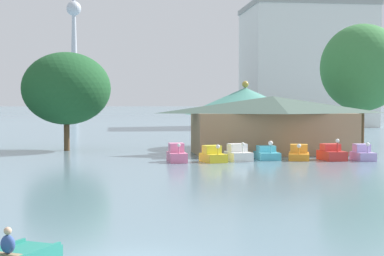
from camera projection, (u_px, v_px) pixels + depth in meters
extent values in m
cube|color=#997F5B|center=(8.00, 254.00, 16.88)|extent=(1.13, 0.78, 0.04)
ellipsoid|color=#334C8C|center=(8.00, 244.00, 16.87)|extent=(0.54, 0.49, 0.52)
sphere|color=tan|center=(8.00, 231.00, 16.85)|extent=(0.22, 0.22, 0.22)
cube|color=pink|center=(177.00, 157.00, 49.36)|extent=(1.48, 2.70, 0.77)
cube|color=pink|center=(176.00, 148.00, 49.66)|extent=(1.21, 1.24, 0.74)
cylinder|color=pink|center=(179.00, 150.00, 48.30)|extent=(0.14, 0.14, 0.52)
sphere|color=white|center=(179.00, 145.00, 48.28)|extent=(0.28, 0.28, 0.28)
cube|color=yellow|center=(213.00, 158.00, 49.30)|extent=(2.08, 2.64, 0.68)
cube|color=yellow|center=(212.00, 149.00, 49.54)|extent=(1.54, 1.34, 0.65)
cylinder|color=yellow|center=(218.00, 152.00, 48.41)|extent=(0.14, 0.14, 0.47)
sphere|color=white|center=(218.00, 147.00, 48.40)|extent=(0.33, 0.33, 0.33)
cube|color=white|center=(238.00, 156.00, 50.47)|extent=(2.06, 2.76, 0.72)
cube|color=white|center=(237.00, 148.00, 50.75)|extent=(1.60, 1.34, 0.66)
cylinder|color=white|center=(243.00, 149.00, 49.47)|extent=(0.14, 0.14, 0.56)
sphere|color=white|center=(243.00, 144.00, 49.46)|extent=(0.30, 0.30, 0.30)
cube|color=#4CB7CC|center=(267.00, 156.00, 51.58)|extent=(1.70, 2.89, 0.62)
cube|color=#5DCDE2|center=(266.00, 149.00, 51.91)|extent=(1.44, 1.31, 0.52)
cylinder|color=#4CB7CC|center=(271.00, 149.00, 50.41)|extent=(0.14, 0.14, 0.64)
sphere|color=white|center=(271.00, 143.00, 50.39)|extent=(0.38, 0.38, 0.38)
cube|color=orange|center=(299.00, 156.00, 51.22)|extent=(2.40, 3.13, 0.57)
cube|color=gold|center=(299.00, 149.00, 51.53)|extent=(1.71, 1.60, 0.71)
cylinder|color=orange|center=(299.00, 151.00, 50.11)|extent=(0.14, 0.14, 0.50)
sphere|color=white|center=(299.00, 146.00, 50.09)|extent=(0.35, 0.35, 0.35)
cube|color=red|center=(332.00, 156.00, 50.96)|extent=(1.85, 2.74, 0.77)
cube|color=#E8423C|center=(330.00, 147.00, 51.26)|extent=(1.50, 1.28, 0.58)
cylinder|color=red|center=(337.00, 147.00, 49.90)|extent=(0.14, 0.14, 0.74)
sphere|color=white|center=(337.00, 141.00, 49.88)|extent=(0.33, 0.33, 0.33)
cube|color=#B299D8|center=(363.00, 156.00, 50.73)|extent=(1.44, 2.46, 0.69)
cube|color=#C8ADF0|center=(362.00, 148.00, 51.00)|extent=(1.21, 1.11, 0.65)
cylinder|color=#B299D8|center=(368.00, 150.00, 49.73)|extent=(0.14, 0.14, 0.54)
sphere|color=white|center=(368.00, 144.00, 49.72)|extent=(0.32, 0.32, 0.32)
cube|color=#9E7F5B|center=(273.00, 133.00, 57.61)|extent=(14.67, 6.61, 3.80)
pyramid|color=#42564C|center=(273.00, 105.00, 57.50)|extent=(15.84, 7.61, 1.60)
cylinder|color=brown|center=(245.00, 131.00, 64.48)|extent=(9.98, 9.98, 3.59)
cone|color=teal|center=(245.00, 101.00, 64.35)|extent=(12.73, 12.73, 2.79)
sphere|color=#B7993D|center=(245.00, 84.00, 64.28)|extent=(0.70, 0.70, 0.70)
cylinder|color=brown|center=(67.00, 138.00, 61.14)|extent=(0.57, 0.57, 2.60)
ellipsoid|color=#1E5128|center=(66.00, 88.00, 60.94)|extent=(8.79, 8.79, 7.20)
cylinder|color=brown|center=(362.00, 128.00, 69.36)|extent=(0.59, 0.59, 3.84)
ellipsoid|color=#3D7F42|center=(362.00, 68.00, 69.09)|extent=(9.40, 9.40, 9.81)
cube|color=silver|center=(306.00, 69.00, 125.66)|extent=(24.20, 18.28, 23.68)
cube|color=#999993|center=(306.00, 8.00, 125.16)|extent=(24.68, 18.65, 1.00)
cone|color=#B7BCC6|center=(74.00, 27.00, 332.22)|extent=(4.74, 4.74, 92.70)
sphere|color=#B7BCC6|center=(74.00, 8.00, 331.82)|extent=(7.91, 7.91, 7.91)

